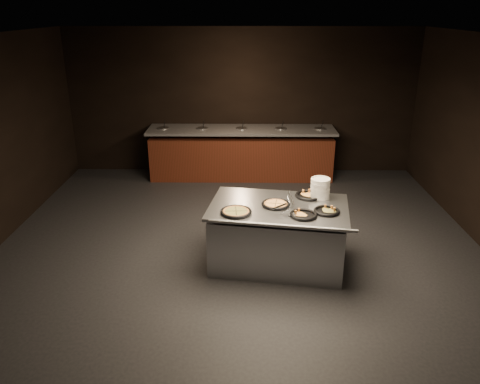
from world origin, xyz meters
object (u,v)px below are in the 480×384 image
Objects in this scene: serving_counter at (278,236)px; pan_cheese_whole at (276,204)px; plate_stack at (320,188)px; pan_veggie_whole at (236,212)px.

serving_counter is 0.46m from pan_cheese_whole.
serving_counter is at bearing -153.23° from plate_stack.
plate_stack reaches higher than pan_veggie_whole.
pan_veggie_whole is at bearing -154.11° from pan_cheese_whole.
serving_counter is 4.89× the size of pan_veggie_whole.
serving_counter is at bearing -14.62° from pan_cheese_whole.
pan_cheese_whole is (-0.04, 0.01, 0.46)m from serving_counter.
pan_veggie_whole is 0.57m from pan_cheese_whole.
pan_cheese_whole is at bearing -155.48° from plate_stack.
plate_stack reaches higher than serving_counter.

